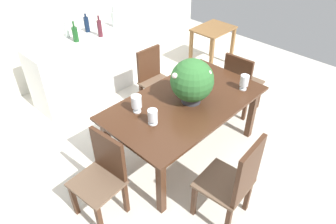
{
  "coord_description": "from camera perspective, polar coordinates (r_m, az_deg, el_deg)",
  "views": [
    {
      "loc": [
        -2.17,
        -1.92,
        2.74
      ],
      "look_at": [
        -0.08,
        0.09,
        0.55
      ],
      "focal_mm": 33.28,
      "sensor_mm": 36.0,
      "label": 1
    }
  ],
  "objects": [
    {
      "name": "crystal_vase_right",
      "position": [
        3.72,
        13.81,
        5.53
      ],
      "size": [
        0.1,
        0.1,
        0.18
      ],
      "color": "silver",
      "rests_on": "dining_table"
    },
    {
      "name": "wine_bottle_green",
      "position": [
        4.72,
        -18.06,
        13.94
      ],
      "size": [
        0.07,
        0.07,
        0.23
      ],
      "color": "#B2BFB7",
      "rests_on": "kitchen_counter"
    },
    {
      "name": "kitchen_counter",
      "position": [
        4.87,
        -14.83,
        7.95
      ],
      "size": [
        1.6,
        0.57,
        0.93
      ],
      "primitive_type": "cube",
      "color": "silver",
      "rests_on": "ground"
    },
    {
      "name": "side_table",
      "position": [
        5.57,
        8.2,
        13.43
      ],
      "size": [
        0.69,
        0.53,
        0.71
      ],
      "color": "brown",
      "rests_on": "ground"
    },
    {
      "name": "chair_near_left",
      "position": [
        2.94,
        12.27,
        -12.11
      ],
      "size": [
        0.49,
        0.49,
        1.02
      ],
      "rotation": [
        0.0,
        0.0,
        3.22
      ],
      "color": "#422616",
      "rests_on": "ground"
    },
    {
      "name": "dining_table",
      "position": [
        3.52,
        3.12,
        0.68
      ],
      "size": [
        1.82,
        1.04,
        0.75
      ],
      "color": "#422616",
      "rests_on": "ground"
    },
    {
      "name": "crystal_vase_center_near",
      "position": [
        3.1,
        -2.82,
        -0.72
      ],
      "size": [
        0.1,
        0.1,
        0.16
      ],
      "color": "silver",
      "rests_on": "dining_table"
    },
    {
      "name": "wine_bottle_clear",
      "position": [
        4.9,
        -9.84,
        16.39
      ],
      "size": [
        0.08,
        0.08,
        0.3
      ],
      "color": "#B2BFB7",
      "rests_on": "kitchen_counter"
    },
    {
      "name": "crystal_vase_left",
      "position": [
        3.26,
        -5.79,
        1.8
      ],
      "size": [
        0.11,
        0.11,
        0.2
      ],
      "color": "silver",
      "rests_on": "dining_table"
    },
    {
      "name": "ground_plane",
      "position": [
        3.99,
        1.83,
        -6.37
      ],
      "size": [
        7.04,
        7.04,
        0.0
      ],
      "primitive_type": "plane",
      "color": "silver"
    },
    {
      "name": "chair_head_end",
      "position": [
        3.07,
        -11.81,
        -10.8
      ],
      "size": [
        0.45,
        0.49,
        0.91
      ],
      "rotation": [
        0.0,
        0.0,
        -1.48
      ],
      "color": "#422616",
      "rests_on": "ground"
    },
    {
      "name": "wine_bottle_tall",
      "position": [
        4.61,
        -12.4,
        14.77
      ],
      "size": [
        0.06,
        0.06,
        0.3
      ],
      "color": "#511E28",
      "rests_on": "kitchen_counter"
    },
    {
      "name": "flower_centerpiece",
      "position": [
        3.33,
        4.43,
        5.67
      ],
      "size": [
        0.47,
        0.47,
        0.5
      ],
      "color": "#333338",
      "rests_on": "dining_table"
    },
    {
      "name": "wine_glass",
      "position": [
        3.79,
        7.85,
        6.9
      ],
      "size": [
        0.07,
        0.07,
        0.15
      ],
      "color": "silver",
      "rests_on": "dining_table"
    },
    {
      "name": "chair_far_right",
      "position": [
        4.41,
        -2.66,
        6.44
      ],
      "size": [
        0.44,
        0.42,
        0.9
      ],
      "rotation": [
        0.0,
        0.0,
        -0.04
      ],
      "color": "#422616",
      "rests_on": "ground"
    },
    {
      "name": "wine_bottle_amber",
      "position": [
        4.82,
        -14.67,
        15.29
      ],
      "size": [
        0.07,
        0.07,
        0.27
      ],
      "color": "#0F1E38",
      "rests_on": "kitchen_counter"
    },
    {
      "name": "chair_foot_end",
      "position": [
        4.4,
        13.07,
        5.44
      ],
      "size": [
        0.49,
        0.46,
        0.91
      ],
      "rotation": [
        0.0,
        0.0,
        1.62
      ],
      "color": "#422616",
      "rests_on": "ground"
    },
    {
      "name": "wine_bottle_dark",
      "position": [
        4.54,
        -16.64,
        13.53
      ],
      "size": [
        0.08,
        0.08,
        0.29
      ],
      "color": "#194C1E",
      "rests_on": "kitchen_counter"
    }
  ]
}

